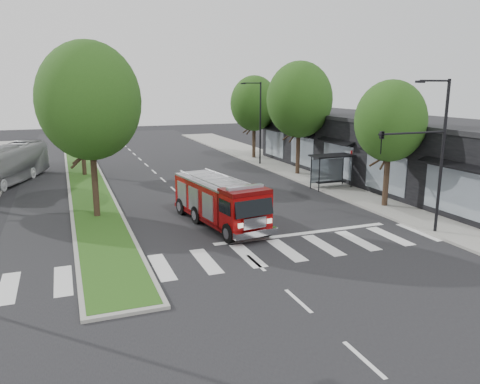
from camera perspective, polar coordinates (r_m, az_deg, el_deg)
name	(u,v)px	position (r m, az deg, el deg)	size (l,w,h in m)	color
ground	(226,236)	(24.45, -1.70, -5.44)	(140.00, 140.00, 0.00)	black
sidewalk_right	(331,182)	(38.49, 11.09, 1.23)	(5.00, 80.00, 0.15)	gray
median	(86,180)	(40.69, -18.25, 1.45)	(3.00, 50.00, 0.15)	gray
storefront_row	(380,149)	(40.64, 16.66, 5.01)	(8.00, 30.00, 5.00)	black
bus_shelter	(331,162)	(35.92, 11.01, 3.60)	(3.20, 1.60, 2.61)	black
tree_right_near	(390,121)	(30.69, 17.85, 8.20)	(4.40, 4.40, 8.05)	black
tree_right_mid	(299,100)	(40.71, 7.25, 11.09)	(5.60, 5.60, 9.72)	black
tree_right_far	(254,103)	(49.78, 1.73, 10.74)	(5.00, 5.00, 8.73)	black
tree_median_near	(89,101)	(28.00, -17.91, 10.49)	(5.80, 5.80, 10.16)	black
tree_median_far	(79,100)	(41.99, -19.02, 10.56)	(5.60, 5.60, 9.72)	black
streetlight_right_near	(429,147)	(25.39, 22.08, 5.12)	(4.08, 0.22, 8.00)	black
streetlight_right_far	(259,119)	(45.72, 2.32, 8.84)	(2.11, 0.20, 8.00)	black
fire_engine	(220,202)	(26.18, -2.48, -1.19)	(3.54, 8.23, 2.76)	#4E0404
city_bus	(5,165)	(41.52, -26.75, 2.98)	(2.58, 11.04, 3.08)	#A9A9AD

